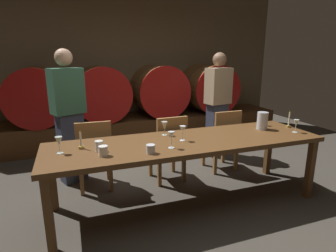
% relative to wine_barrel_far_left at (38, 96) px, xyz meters
% --- Properties ---
extents(ground_plane, '(8.59, 8.59, 0.00)m').
position_rel_wine_barrel_far_left_xyz_m(ground_plane, '(1.59, -2.41, -0.95)').
color(ground_plane, '#3F3A33').
extents(back_wall, '(6.61, 0.24, 2.97)m').
position_rel_wine_barrel_far_left_xyz_m(back_wall, '(1.59, 0.55, 0.54)').
color(back_wall, brown).
rests_on(back_wall, ground).
extents(barrel_shelf, '(5.95, 0.90, 0.47)m').
position_rel_wine_barrel_far_left_xyz_m(barrel_shelf, '(1.59, -0.00, -0.71)').
color(barrel_shelf, '#4C2D16').
rests_on(barrel_shelf, ground).
extents(wine_barrel_far_left, '(0.97, 0.94, 0.97)m').
position_rel_wine_barrel_far_left_xyz_m(wine_barrel_far_left, '(0.00, 0.00, 0.00)').
color(wine_barrel_far_left, brown).
rests_on(wine_barrel_far_left, barrel_shelf).
extents(wine_barrel_center_left, '(0.97, 0.94, 0.97)m').
position_rel_wine_barrel_far_left_xyz_m(wine_barrel_center_left, '(1.05, 0.00, 0.00)').
color(wine_barrel_center_left, brown).
rests_on(wine_barrel_center_left, barrel_shelf).
extents(wine_barrel_center_right, '(0.97, 0.94, 0.97)m').
position_rel_wine_barrel_far_left_xyz_m(wine_barrel_center_right, '(2.14, 0.00, 0.00)').
color(wine_barrel_center_right, brown).
rests_on(wine_barrel_center_right, barrel_shelf).
extents(wine_barrel_far_right, '(0.97, 0.94, 0.97)m').
position_rel_wine_barrel_far_left_xyz_m(wine_barrel_far_right, '(3.21, 0.00, 0.00)').
color(wine_barrel_far_right, brown).
rests_on(wine_barrel_far_right, barrel_shelf).
extents(dining_table, '(2.92, 0.83, 0.74)m').
position_rel_wine_barrel_far_left_xyz_m(dining_table, '(1.64, -2.53, -0.27)').
color(dining_table, brown).
rests_on(dining_table, ground).
extents(chair_left, '(0.42, 0.42, 0.88)m').
position_rel_wine_barrel_far_left_xyz_m(chair_left, '(0.73, -1.85, -0.46)').
color(chair_left, olive).
rests_on(chair_left, ground).
extents(chair_center, '(0.42, 0.42, 0.88)m').
position_rel_wine_barrel_far_left_xyz_m(chair_center, '(1.65, -1.93, -0.46)').
color(chair_center, olive).
rests_on(chair_center, ground).
extents(chair_right, '(0.41, 0.41, 0.88)m').
position_rel_wine_barrel_far_left_xyz_m(chair_right, '(2.49, -1.86, -0.46)').
color(chair_right, olive).
rests_on(chair_right, ground).
extents(guest_left, '(0.44, 0.37, 1.69)m').
position_rel_wine_barrel_far_left_xyz_m(guest_left, '(0.48, -1.49, -0.08)').
color(guest_left, '#33384C').
rests_on(guest_left, ground).
extents(guest_right, '(0.42, 0.31, 1.65)m').
position_rel_wine_barrel_far_left_xyz_m(guest_right, '(2.72, -1.27, -0.10)').
color(guest_right, '#33384C').
rests_on(guest_right, ground).
extents(candle_left, '(0.05, 0.05, 0.19)m').
position_rel_wine_barrel_far_left_xyz_m(candle_left, '(0.57, -2.44, -0.16)').
color(candle_left, olive).
rests_on(candle_left, dining_table).
extents(candle_right, '(0.05, 0.05, 0.21)m').
position_rel_wine_barrel_far_left_xyz_m(candle_right, '(3.03, -2.48, -0.15)').
color(candle_right, olive).
rests_on(candle_right, dining_table).
extents(pitcher, '(0.13, 0.13, 0.21)m').
position_rel_wine_barrel_far_left_xyz_m(pitcher, '(2.66, -2.43, -0.10)').
color(pitcher, silver).
rests_on(pitcher, dining_table).
extents(wine_glass_far_left, '(0.06, 0.06, 0.16)m').
position_rel_wine_barrel_far_left_xyz_m(wine_glass_far_left, '(0.38, -2.51, -0.10)').
color(wine_glass_far_left, silver).
rests_on(wine_glass_far_left, dining_table).
extents(wine_glass_left, '(0.06, 0.06, 0.16)m').
position_rel_wine_barrel_far_left_xyz_m(wine_glass_left, '(1.39, -2.71, -0.08)').
color(wine_glass_left, white).
rests_on(wine_glass_left, dining_table).
extents(wine_glass_center_left, '(0.07, 0.07, 0.16)m').
position_rel_wine_barrel_far_left_xyz_m(wine_glass_center_left, '(1.47, -2.28, -0.10)').
color(wine_glass_center_left, silver).
rests_on(wine_glass_center_left, dining_table).
extents(wine_glass_center_right, '(0.07, 0.07, 0.16)m').
position_rel_wine_barrel_far_left_xyz_m(wine_glass_center_right, '(1.58, -2.53, -0.09)').
color(wine_glass_center_right, white).
rests_on(wine_glass_center_right, dining_table).
extents(wine_glass_right, '(0.06, 0.06, 0.16)m').
position_rel_wine_barrel_far_left_xyz_m(wine_glass_right, '(2.78, -2.27, -0.10)').
color(wine_glass_right, silver).
rests_on(wine_glass_right, dining_table).
extents(wine_glass_far_right, '(0.06, 0.06, 0.15)m').
position_rel_wine_barrel_far_left_xyz_m(wine_glass_far_right, '(2.94, -2.69, -0.10)').
color(wine_glass_far_right, silver).
rests_on(wine_glass_far_right, dining_table).
extents(cup_left, '(0.08, 0.08, 0.10)m').
position_rel_wine_barrel_far_left_xyz_m(cup_left, '(0.72, -2.57, -0.16)').
color(cup_left, white).
rests_on(cup_left, dining_table).
extents(cup_center, '(0.08, 0.08, 0.09)m').
position_rel_wine_barrel_far_left_xyz_m(cup_center, '(0.74, -2.71, -0.16)').
color(cup_center, white).
rests_on(cup_center, dining_table).
extents(cup_right, '(0.08, 0.08, 0.08)m').
position_rel_wine_barrel_far_left_xyz_m(cup_right, '(1.16, -2.79, -0.17)').
color(cup_right, silver).
rests_on(cup_right, dining_table).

